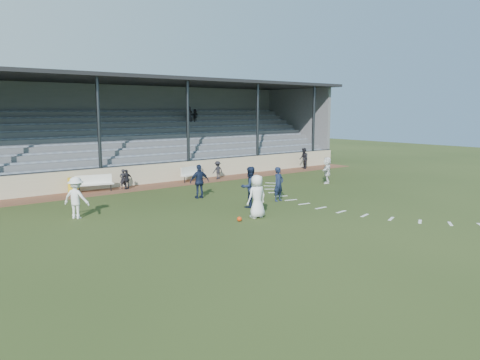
{
  "coord_description": "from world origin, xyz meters",
  "views": [
    {
      "loc": [
        -13.52,
        -14.33,
        4.55
      ],
      "look_at": [
        0.0,
        2.5,
        1.3
      ],
      "focal_mm": 35.0,
      "sensor_mm": 36.0,
      "label": 1
    }
  ],
  "objects_px": {
    "official": "(304,158)",
    "bench_right": "(192,172)",
    "player_navy_lead": "(279,184)",
    "player_white_lead": "(257,196)",
    "football": "(239,219)",
    "trash_bin": "(73,186)",
    "bench_left": "(94,182)"
  },
  "relations": [
    {
      "from": "bench_right",
      "to": "player_navy_lead",
      "type": "xyz_separation_m",
      "value": [
        -0.2,
        -8.23,
        0.28
      ]
    },
    {
      "from": "trash_bin",
      "to": "player_navy_lead",
      "type": "xyz_separation_m",
      "value": [
        7.35,
        -8.5,
        0.41
      ]
    },
    {
      "from": "player_white_lead",
      "to": "trash_bin",
      "type": "bearing_deg",
      "value": -67.09
    },
    {
      "from": "bench_right",
      "to": "trash_bin",
      "type": "bearing_deg",
      "value": 161.03
    },
    {
      "from": "bench_left",
      "to": "football",
      "type": "relative_size",
      "value": 10.18
    },
    {
      "from": "bench_left",
      "to": "trash_bin",
      "type": "bearing_deg",
      "value": -179.87
    },
    {
      "from": "trash_bin",
      "to": "player_navy_lead",
      "type": "distance_m",
      "value": 11.25
    },
    {
      "from": "official",
      "to": "player_navy_lead",
      "type": "bearing_deg",
      "value": -20.01
    },
    {
      "from": "bench_right",
      "to": "player_white_lead",
      "type": "distance_m",
      "value": 10.9
    },
    {
      "from": "official",
      "to": "football",
      "type": "bearing_deg",
      "value": -22.95
    },
    {
      "from": "trash_bin",
      "to": "player_white_lead",
      "type": "height_order",
      "value": "player_white_lead"
    },
    {
      "from": "official",
      "to": "bench_right",
      "type": "bearing_deg",
      "value": -58.59
    },
    {
      "from": "bench_left",
      "to": "bench_right",
      "type": "xyz_separation_m",
      "value": [
        6.44,
        -0.04,
        0.0
      ]
    },
    {
      "from": "football",
      "to": "player_navy_lead",
      "type": "distance_m",
      "value": 4.84
    },
    {
      "from": "player_navy_lead",
      "to": "official",
      "type": "relative_size",
      "value": 1.06
    },
    {
      "from": "bench_left",
      "to": "player_navy_lead",
      "type": "xyz_separation_m",
      "value": [
        6.24,
        -8.27,
        0.28
      ]
    },
    {
      "from": "football",
      "to": "player_white_lead",
      "type": "distance_m",
      "value": 1.3
    },
    {
      "from": "bench_right",
      "to": "football",
      "type": "distance_m",
      "value": 11.33
    },
    {
      "from": "trash_bin",
      "to": "player_white_lead",
      "type": "xyz_separation_m",
      "value": [
        4.11,
        -10.6,
        0.47
      ]
    },
    {
      "from": "bench_left",
      "to": "player_white_lead",
      "type": "relative_size",
      "value": 1.11
    },
    {
      "from": "player_white_lead",
      "to": "football",
      "type": "bearing_deg",
      "value": 5.59
    },
    {
      "from": "trash_bin",
      "to": "player_navy_lead",
      "type": "bearing_deg",
      "value": -49.13
    },
    {
      "from": "trash_bin",
      "to": "player_white_lead",
      "type": "relative_size",
      "value": 0.47
    },
    {
      "from": "player_white_lead",
      "to": "player_navy_lead",
      "type": "bearing_deg",
      "value": -145.37
    },
    {
      "from": "player_navy_lead",
      "to": "football",
      "type": "bearing_deg",
      "value": -162.94
    },
    {
      "from": "player_navy_lead",
      "to": "player_white_lead",
      "type": "bearing_deg",
      "value": -157.03
    },
    {
      "from": "bench_left",
      "to": "player_white_lead",
      "type": "height_order",
      "value": "player_white_lead"
    },
    {
      "from": "bench_left",
      "to": "player_navy_lead",
      "type": "relative_size",
      "value": 1.19
    },
    {
      "from": "player_white_lead",
      "to": "player_navy_lead",
      "type": "relative_size",
      "value": 1.07
    },
    {
      "from": "trash_bin",
      "to": "player_navy_lead",
      "type": "relative_size",
      "value": 0.5
    },
    {
      "from": "bench_right",
      "to": "player_white_lead",
      "type": "height_order",
      "value": "player_white_lead"
    },
    {
      "from": "football",
      "to": "player_navy_lead",
      "type": "xyz_separation_m",
      "value": [
        4.26,
        2.17,
        0.76
      ]
    }
  ]
}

